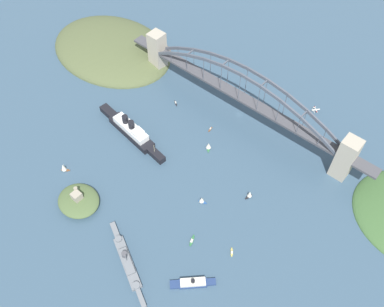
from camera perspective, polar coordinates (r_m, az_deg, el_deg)
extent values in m
plane|color=#385166|center=(454.20, 6.56, 5.42)|extent=(1400.00, 1400.00, 0.00)
cube|color=#ADA38E|center=(407.96, 20.65, -0.61)|extent=(16.52, 16.27, 48.75)
cube|color=#ADA38E|center=(494.66, -4.85, 14.05)|extent=(16.52, 16.27, 48.75)
cube|color=#47474C|center=(435.07, 6.88, 7.85)|extent=(225.94, 13.13, 2.40)
cube|color=#47474C|center=(404.53, 23.20, -1.87)|extent=(24.00, 13.13, 2.40)
cube|color=#47474C|center=(504.95, -6.59, 15.16)|extent=(24.00, 13.13, 2.40)
cube|color=#4C515B|center=(407.30, 19.46, 1.79)|extent=(24.92, 1.80, 15.21)
cube|color=#4C515B|center=(403.33, 17.04, 4.48)|extent=(24.64, 1.80, 12.59)
cube|color=#4C515B|center=(402.87, 14.48, 6.92)|extent=(24.32, 1.80, 9.95)
cube|color=#4C515B|center=(405.78, 11.84, 9.07)|extent=(23.98, 1.80, 7.28)
cube|color=#4C515B|center=(411.87, 9.16, 10.87)|extent=(23.61, 1.80, 4.57)
cube|color=#4C515B|center=(420.95, 6.50, 12.30)|extent=(23.61, 1.80, 4.57)
cube|color=#4C515B|center=(432.82, 3.92, 13.36)|extent=(23.98, 1.80, 7.28)
cube|color=#4C515B|center=(447.33, 1.45, 14.06)|extent=(24.32, 1.80, 9.95)
cube|color=#4C515B|center=(464.31, -0.87, 14.42)|extent=(24.64, 1.80, 12.59)
cube|color=#4C515B|center=(483.65, -3.02, 14.47)|extent=(24.92, 1.80, 15.21)
cube|color=#4C515B|center=(399.43, 18.69, 0.80)|extent=(24.92, 1.80, 15.21)
cube|color=#4C515B|center=(395.38, 16.21, 3.53)|extent=(24.64, 1.80, 12.59)
cube|color=#4C515B|center=(394.92, 13.60, 6.02)|extent=(24.32, 1.80, 9.95)
cube|color=#4C515B|center=(397.89, 10.91, 8.21)|extent=(23.98, 1.80, 7.28)
cube|color=#4C515B|center=(404.10, 8.20, 10.05)|extent=(23.61, 1.80, 4.57)
cube|color=#4C515B|center=(413.34, 5.51, 11.52)|extent=(23.61, 1.80, 4.57)
cube|color=#4C515B|center=(425.43, 2.91, 12.61)|extent=(23.98, 1.80, 7.28)
cube|color=#4C515B|center=(440.18, 0.44, 13.34)|extent=(24.32, 1.80, 9.95)
cube|color=#4C515B|center=(457.42, -1.87, 13.72)|extent=(24.64, 1.80, 12.59)
cube|color=#4C515B|center=(477.05, -4.00, 13.80)|extent=(24.92, 1.80, 15.21)
cube|color=#4C515B|center=(406.46, 20.26, -0.09)|extent=(1.40, 11.81, 1.40)
cube|color=#4C515B|center=(398.43, 15.36, 5.31)|extent=(1.40, 11.81, 1.40)
cube|color=#4C515B|center=(404.27, 10.04, 9.63)|extent=(1.40, 11.81, 1.40)
cube|color=#4C515B|center=(422.55, 4.71, 12.53)|extent=(1.40, 11.81, 1.40)
cube|color=#4C515B|center=(451.77, -0.23, 13.96)|extent=(1.40, 11.81, 1.40)
cube|color=#4C515B|center=(490.71, -4.51, 14.10)|extent=(1.40, 11.81, 1.40)
cylinder|color=#4C515B|center=(408.64, 18.09, 2.68)|extent=(0.56, 0.56, 11.18)
cylinder|color=#4C515B|center=(400.80, 17.29, 1.71)|extent=(0.56, 0.56, 11.18)
cylinder|color=#4C515B|center=(409.74, 15.47, 4.77)|extent=(0.56, 0.56, 20.82)
cylinder|color=#4C515B|center=(401.92, 14.63, 3.85)|extent=(0.56, 0.56, 20.82)
cylinder|color=#4C515B|center=(413.18, 12.83, 6.70)|extent=(0.56, 0.56, 27.70)
cylinder|color=#4C515B|center=(405.42, 11.94, 5.82)|extent=(0.56, 0.56, 27.70)
cylinder|color=#4C515B|center=(418.87, 10.19, 8.44)|extent=(0.56, 0.56, 31.83)
cylinder|color=#4C515B|center=(411.22, 9.27, 7.60)|extent=(0.56, 0.56, 31.83)
cylinder|color=#4C515B|center=(426.69, 7.59, 9.97)|extent=(0.56, 0.56, 33.20)
cylinder|color=#4C515B|center=(419.19, 6.64, 9.17)|extent=(0.56, 0.56, 33.20)
cylinder|color=#4C515B|center=(436.54, 5.05, 11.30)|extent=(0.56, 0.56, 31.83)
cylinder|color=#4C515B|center=(429.21, 4.08, 10.53)|extent=(0.56, 0.56, 31.83)
cylinder|color=#4C515B|center=(448.27, 2.60, 12.40)|extent=(0.56, 0.56, 27.70)
cylinder|color=#4C515B|center=(441.14, 1.62, 11.66)|extent=(0.56, 0.56, 27.70)
cylinder|color=#4C515B|center=(461.78, 0.26, 13.29)|extent=(0.56, 0.56, 20.82)
cylinder|color=#4C515B|center=(454.85, -0.72, 12.58)|extent=(0.56, 0.56, 20.82)
cylinder|color=#4C515B|center=(476.92, -1.95, 13.98)|extent=(0.56, 0.56, 11.18)
cylinder|color=#4C515B|center=(470.22, -2.93, 13.30)|extent=(0.56, 0.56, 11.18)
ellipsoid|color=#515B38|center=(543.89, -11.12, 13.99)|extent=(166.84, 124.29, 30.91)
ellipsoid|color=#756B5B|center=(537.99, -5.62, 14.29)|extent=(58.39, 37.29, 17.00)
cube|color=black|center=(433.92, -8.45, 2.92)|extent=(62.42, 20.90, 6.93)
cube|color=black|center=(411.92, -5.00, -0.22)|extent=(21.15, 9.97, 6.93)
cube|color=black|center=(458.51, -11.56, 5.72)|extent=(21.33, 11.49, 6.93)
cube|color=white|center=(428.89, -8.55, 3.50)|extent=(46.97, 17.06, 6.55)
cube|color=white|center=(418.03, -7.58, 3.00)|extent=(11.24, 11.55, 3.20)
cylinder|color=black|center=(421.94, -8.48, 4.01)|extent=(6.28, 6.28, 8.64)
cylinder|color=black|center=(428.05, -9.33, 4.76)|extent=(6.28, 6.28, 8.64)
cylinder|color=tan|center=(406.58, -5.31, 0.72)|extent=(0.50, 0.50, 10.00)
cube|color=slate|center=(358.73, -9.01, -14.84)|extent=(48.04, 28.32, 3.62)
cube|color=slate|center=(346.61, -7.15, -19.42)|extent=(16.43, 10.36, 3.62)
cube|color=slate|center=(373.30, -10.68, -10.56)|extent=(16.76, 11.06, 3.62)
cube|color=slate|center=(355.87, -9.08, -14.64)|extent=(25.10, 16.51, 2.65)
cylinder|color=slate|center=(347.40, -7.81, -17.79)|extent=(6.05, 6.05, 2.20)
cylinder|color=slate|center=(365.92, -10.24, -11.66)|extent=(6.05, 6.05, 2.20)
cylinder|color=slate|center=(350.12, -9.21, -14.23)|extent=(0.60, 0.60, 10.00)
cylinder|color=#4C4C51|center=(354.74, -9.42, -13.74)|extent=(4.75, 4.75, 4.40)
cube|color=navy|center=(349.02, 0.13, -17.66)|extent=(21.70, 21.60, 2.11)
cube|color=navy|center=(349.75, 2.70, -17.47)|extent=(9.32, 9.31, 2.11)
cube|color=navy|center=(348.93, -2.46, -17.82)|extent=(10.11, 10.11, 2.11)
cube|color=beige|center=(346.80, 0.13, -17.53)|extent=(19.51, 19.42, 2.61)
cylinder|color=black|center=(344.45, 0.13, -17.38)|extent=(3.23, 3.23, 2.40)
ellipsoid|color=#4C6038|center=(393.29, -15.55, -6.37)|extent=(41.05, 35.79, 8.80)
cube|color=#9E937F|center=(387.25, -15.79, -5.80)|extent=(8.00, 8.00, 9.41)
cylinder|color=gray|center=(390.04, -15.83, -5.07)|extent=(3.60, 3.60, 10.35)
cylinder|color=#B7B7B2|center=(475.50, 16.99, 5.77)|extent=(5.61, 4.74, 0.90)
cylinder|color=#B7B7B2|center=(474.11, 16.62, 5.73)|extent=(5.61, 4.74, 0.90)
cylinder|color=maroon|center=(474.84, 17.02, 5.85)|extent=(0.14, 0.14, 1.02)
cylinder|color=maroon|center=(473.44, 16.64, 5.81)|extent=(0.14, 0.14, 1.02)
ellipsoid|color=silver|center=(473.40, 16.86, 5.92)|extent=(6.49, 5.50, 1.11)
cylinder|color=maroon|center=(471.41, 17.01, 5.63)|extent=(1.28, 1.32, 1.05)
cube|color=silver|center=(472.53, 16.91, 5.88)|extent=(7.09, 8.27, 0.20)
cube|color=silver|center=(475.29, 16.72, 6.21)|extent=(3.05, 3.42, 0.12)
cube|color=maroon|center=(474.47, 16.76, 6.31)|extent=(0.93, 0.78, 1.50)
cube|color=gold|center=(361.46, 5.57, -13.55)|extent=(4.39, 4.96, 0.92)
cube|color=gold|center=(362.78, 5.57, -13.09)|extent=(1.80, 1.90, 0.92)
cube|color=gold|center=(360.17, 5.57, -14.01)|extent=(1.97, 2.03, 0.92)
cube|color=beige|center=(360.31, 5.58, -13.57)|extent=(2.66, 2.83, 1.07)
cube|color=brown|center=(421.97, -17.24, -2.24)|extent=(5.84, 5.18, 0.76)
cube|color=brown|center=(420.76, -16.78, -2.27)|extent=(2.12, 1.97, 0.76)
cube|color=brown|center=(423.21, -17.69, -2.20)|extent=(2.25, 2.15, 0.76)
cylinder|color=tan|center=(417.70, -17.35, -1.82)|extent=(0.16, 0.16, 9.85)
cone|color=silver|center=(418.62, -17.54, -1.84)|extent=(6.88, 6.88, 7.88)
cube|color=brown|center=(436.52, 2.56, 3.38)|extent=(2.34, 4.62, 0.90)
cube|color=brown|center=(434.79, 2.38, 3.13)|extent=(1.11, 1.60, 0.90)
cube|color=brown|center=(438.27, 2.74, 3.63)|extent=(1.28, 1.63, 0.90)
cube|color=beige|center=(436.12, 2.60, 3.51)|extent=(1.62, 2.39, 1.03)
cube|color=black|center=(463.02, -2.29, 7.01)|extent=(5.29, 4.28, 0.84)
cube|color=black|center=(460.64, -2.18, 6.72)|extent=(1.96, 1.73, 0.84)
cube|color=black|center=(465.42, -2.40, 7.30)|extent=(2.07, 1.89, 0.84)
cube|color=beige|center=(462.73, -2.31, 7.16)|extent=(2.92, 2.56, 1.25)
cube|color=#234C8C|center=(383.20, 1.50, -6.79)|extent=(5.41, 3.44, 0.74)
cube|color=#234C8C|center=(382.57, 1.95, -6.97)|extent=(1.87, 1.39, 0.74)
cube|color=#234C8C|center=(383.86, 1.04, -6.61)|extent=(1.92, 1.58, 0.74)
cylinder|color=tan|center=(379.69, 1.57, -6.50)|extent=(0.16, 0.16, 7.28)
cone|color=silver|center=(380.29, 1.36, -6.45)|extent=(5.64, 5.64, 5.83)
cube|color=#2D6B3D|center=(419.67, 2.30, 0.67)|extent=(5.56, 6.12, 0.71)
cube|color=#2D6B3D|center=(417.32, 2.29, 0.26)|extent=(2.10, 2.23, 0.71)
cube|color=#2D6B3D|center=(422.04, 2.31, 1.07)|extent=(2.28, 2.37, 0.71)
cylinder|color=tan|center=(415.92, 2.32, 1.00)|extent=(0.16, 0.16, 8.13)
cone|color=silver|center=(417.28, 2.32, 1.14)|extent=(7.32, 7.32, 6.50)
cube|color=#2D6B3D|center=(364.40, 0.00, -12.06)|extent=(4.84, 6.95, 0.94)
cube|color=#2D6B3D|center=(366.20, 0.21, -11.48)|extent=(2.13, 2.53, 0.94)
cube|color=#2D6B3D|center=(362.65, -0.21, -12.64)|extent=(2.39, 2.64, 0.94)
cube|color=beige|center=(363.04, -0.04, -12.09)|extent=(3.13, 3.77, 1.35)
cube|color=black|center=(389.47, 7.89, -6.01)|extent=(3.16, 5.17, 1.09)
cube|color=black|center=(388.10, 7.55, -6.26)|extent=(1.31, 1.77, 1.09)
cube|color=black|center=(390.85, 8.24, -5.76)|extent=(1.51, 1.81, 1.09)
cylinder|color=tan|center=(385.41, 7.93, -5.68)|extent=(0.16, 0.16, 8.13)
cone|color=silver|center=(386.36, 8.07, -5.60)|extent=(5.21, 5.21, 6.51)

